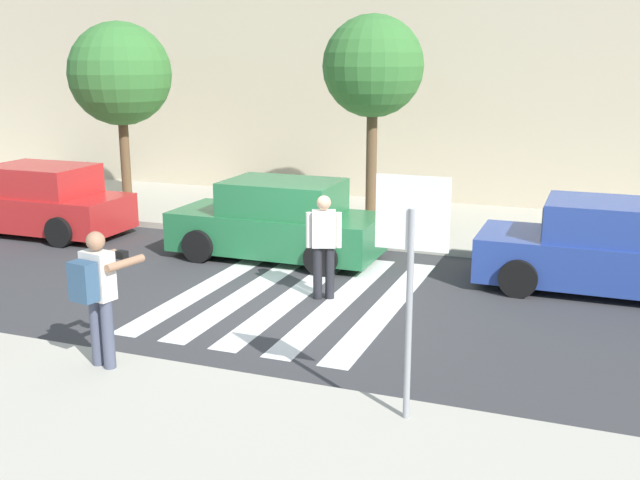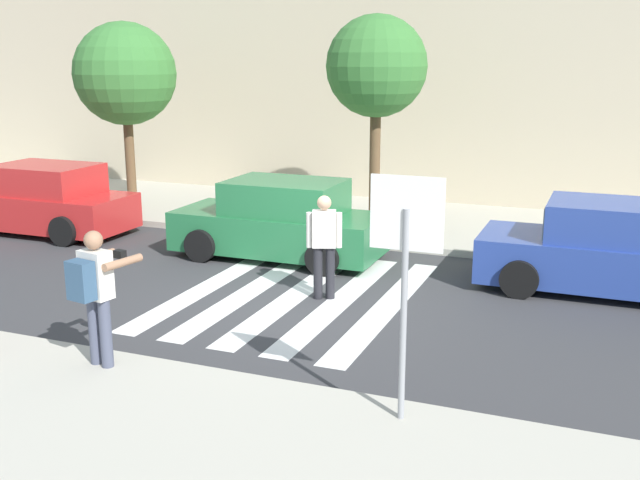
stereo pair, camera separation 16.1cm
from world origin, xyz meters
TOP-DOWN VIEW (x-y plane):
  - ground_plane at (0.00, 0.00)m, footprint 120.00×120.00m
  - sidewalk_far at (0.00, 6.00)m, footprint 60.00×4.80m
  - building_facade_far at (0.00, 10.40)m, footprint 56.00×4.00m
  - crosswalk_stripe_0 at (-1.60, 0.20)m, footprint 0.44×5.20m
  - crosswalk_stripe_1 at (-0.80, 0.20)m, footprint 0.44×5.20m
  - crosswalk_stripe_2 at (0.00, 0.20)m, footprint 0.44×5.20m
  - crosswalk_stripe_3 at (0.80, 0.20)m, footprint 0.44×5.20m
  - crosswalk_stripe_4 at (1.60, 0.20)m, footprint 0.44×5.20m
  - stop_sign at (2.89, -3.61)m, footprint 0.76×0.08m
  - photographer_with_backpack at (-0.98, -3.66)m, footprint 0.68×0.91m
  - pedestrian_crossing at (0.51, 0.22)m, footprint 0.55×0.36m
  - parked_car_red at (-7.07, 2.30)m, footprint 4.10×1.92m
  - parked_car_green at (-1.23, 2.30)m, footprint 4.10×1.92m
  - parked_car_blue at (4.80, 2.30)m, footprint 4.10×1.92m
  - street_tree_west at (-6.55, 4.88)m, footprint 2.50×2.50m
  - street_tree_center at (-0.20, 5.12)m, footprint 2.21×2.21m

SIDE VIEW (x-z plane):
  - ground_plane at x=0.00m, z-range 0.00..0.00m
  - crosswalk_stripe_0 at x=-1.60m, z-range 0.00..0.01m
  - crosswalk_stripe_1 at x=-0.80m, z-range 0.00..0.01m
  - crosswalk_stripe_2 at x=0.00m, z-range 0.00..0.01m
  - crosswalk_stripe_3 at x=0.80m, z-range 0.00..0.01m
  - crosswalk_stripe_4 at x=1.60m, z-range 0.00..0.01m
  - sidewalk_far at x=0.00m, z-range 0.00..0.14m
  - parked_car_red at x=-7.07m, z-range -0.05..1.50m
  - parked_car_green at x=-1.23m, z-range -0.05..1.50m
  - parked_car_blue at x=4.80m, z-range -0.05..1.50m
  - pedestrian_crossing at x=0.51m, z-range 0.11..1.84m
  - photographer_with_backpack at x=-0.98m, z-range 0.31..2.03m
  - stop_sign at x=2.89m, z-range 0.74..3.35m
  - street_tree_west at x=-6.55m, z-range 1.15..5.72m
  - street_tree_center at x=-0.20m, z-range 1.32..5.96m
  - building_facade_far at x=0.00m, z-range 0.00..7.46m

